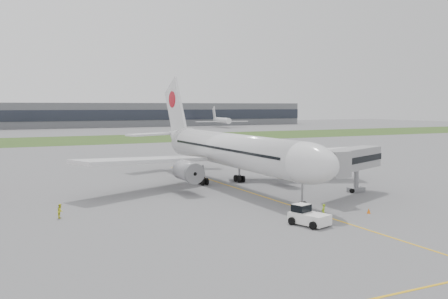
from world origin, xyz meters
name	(u,v)px	position (x,y,z in m)	size (l,w,h in m)	color
ground	(242,190)	(0.00, 0.00, 0.00)	(600.00, 600.00, 0.00)	slate
apron_markings	(260,195)	(0.00, -5.00, 0.00)	(70.00, 70.00, 0.04)	yellow
grass_strip	(85,140)	(0.00, 120.00, 0.01)	(600.00, 50.00, 0.02)	#314A1B
terminal_building	(47,115)	(0.00, 229.87, 7.00)	(320.00, 22.30, 14.00)	slate
airliner	(228,149)	(0.00, 4.87, 5.66)	(48.13, 53.95, 17.88)	silver
pushback_tug	(307,216)	(-4.09, -21.75, 0.94)	(3.64, 4.50, 2.05)	white
jet_bridge	(349,160)	(10.55, -10.71, 4.90)	(13.68, 9.11, 6.62)	gray
safety_cone_left	(323,215)	(-0.50, -19.77, 0.27)	(0.40, 0.40, 0.55)	orange
safety_cone_right	(369,211)	(5.42, -20.38, 0.30)	(0.44, 0.44, 0.61)	orange
ground_crew_near	(323,212)	(-1.26, -20.73, 0.87)	(0.64, 0.42, 1.75)	#9DC921
ground_crew_far	(60,211)	(-26.55, -7.39, 0.79)	(0.77, 0.60, 1.59)	yellow
distant_aircraft_right	(222,127)	(90.41, 193.16, 0.00)	(30.40, 26.82, 11.62)	silver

